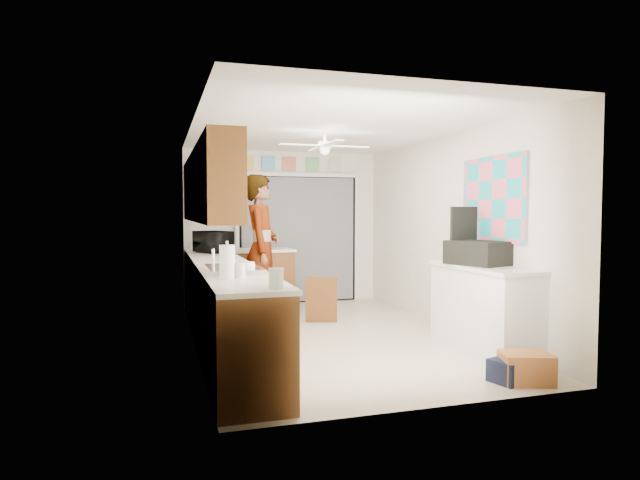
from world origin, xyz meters
TOP-DOWN VIEW (x-y plane):
  - floor at (0.00, 0.00)m, footprint 5.00×5.00m
  - ceiling at (0.00, 0.00)m, footprint 5.00×5.00m
  - wall_back at (0.00, 2.50)m, footprint 3.20×0.00m
  - wall_front at (0.00, -2.50)m, footprint 3.20×0.00m
  - wall_left at (-1.60, 0.00)m, footprint 0.00×5.00m
  - wall_right at (1.60, 0.00)m, footprint 0.00×5.00m
  - left_base_cabinets at (-1.30, 0.00)m, footprint 0.60×4.80m
  - left_countertop at (-1.29, 0.00)m, footprint 0.62×4.80m
  - upper_cabinets at (-1.44, 0.20)m, footprint 0.32×4.00m
  - sink_basin at (-1.29, -1.00)m, footprint 0.50×0.76m
  - faucet at (-1.48, -1.00)m, footprint 0.03×0.03m
  - peninsula_base at (-0.50, 2.00)m, footprint 1.00×0.60m
  - peninsula_top at (-0.50, 2.00)m, footprint 1.04×0.64m
  - back_opening_recess at (0.25, 2.47)m, footprint 2.00×0.06m
  - curtain_panel at (0.25, 2.43)m, footprint 1.90×0.03m
  - door_trim_left at (-0.77, 2.44)m, footprint 0.06×0.04m
  - door_trim_right at (1.27, 2.44)m, footprint 0.06×0.04m
  - door_trim_head at (0.25, 2.44)m, footprint 2.10×0.04m
  - header_frame_0 at (-0.60, 2.47)m, footprint 0.22×0.02m
  - header_frame_1 at (-0.25, 2.47)m, footprint 0.22×0.02m
  - header_frame_2 at (0.10, 2.47)m, footprint 0.22×0.02m
  - header_frame_3 at (0.50, 2.47)m, footprint 0.22×0.02m
  - header_frame_4 at (0.90, 2.47)m, footprint 0.22×0.02m
  - route66_sign at (-0.95, 2.47)m, footprint 0.22×0.02m
  - right_counter_base at (1.35, -1.20)m, footprint 0.50×1.40m
  - right_counter_top at (1.34, -1.20)m, footprint 0.54×1.44m
  - abstract_painting at (1.58, -1.00)m, footprint 0.03×1.15m
  - ceiling_fan at (0.00, 0.20)m, footprint 1.14×1.14m
  - microwave at (-1.24, 1.45)m, footprint 0.56×0.64m
  - soap_bottle at (-1.39, -1.30)m, footprint 0.15×0.15m
  - cup at (-1.17, -1.14)m, footprint 0.14×0.14m
  - jar_a at (-1.14, -2.25)m, footprint 0.11×0.11m
  - jar_b at (-1.31, -1.55)m, footprint 0.12×0.12m
  - paper_towel_roll at (-1.42, -1.54)m, footprint 0.15×0.15m
  - suitcase at (1.32, -1.13)m, footprint 0.61×0.71m
  - suitcase_rim at (1.32, -1.13)m, footprint 0.60×0.69m
  - suitcase_lid at (1.32, -0.84)m, footprint 0.41×0.16m
  - cardboard_box at (1.12, -2.20)m, footprint 0.50×0.44m
  - navy_crate at (1.00, -2.14)m, footprint 0.39×0.35m
  - cabinet_door_panel at (0.12, 0.73)m, footprint 0.46×0.29m
  - man at (-0.65, 0.97)m, footprint 0.68×0.84m
  - dog at (-0.44, 1.48)m, footprint 0.38×0.56m

SIDE VIEW (x-z plane):
  - floor at x=0.00m, z-range 0.00..0.00m
  - navy_crate at x=1.00m, z-range 0.00..0.20m
  - cardboard_box at x=1.12m, z-range 0.00..0.27m
  - dog at x=-0.44m, z-range 0.00..0.40m
  - cabinet_door_panel at x=0.12m, z-range 0.00..0.64m
  - left_base_cabinets at x=-1.30m, z-range 0.00..0.90m
  - peninsula_base at x=-0.50m, z-range 0.00..0.90m
  - right_counter_base at x=1.35m, z-range 0.00..0.90m
  - left_countertop at x=-1.29m, z-range 0.90..0.94m
  - peninsula_top at x=-0.50m, z-range 0.90..0.94m
  - right_counter_top at x=1.34m, z-range 0.90..0.94m
  - sink_basin at x=-1.29m, z-range 0.92..0.98m
  - suitcase_rim at x=1.32m, z-range 0.95..0.97m
  - cup at x=-1.17m, z-range 0.94..1.04m
  - man at x=-0.65m, z-range 0.00..2.01m
  - jar_b at x=-1.31m, z-range 0.94..1.08m
  - jar_a at x=-1.14m, z-range 0.94..1.10m
  - faucet at x=-1.48m, z-range 0.94..1.16m
  - back_opening_recess at x=0.25m, z-range 0.00..2.10m
  - door_trim_left at x=-0.77m, z-range 0.00..2.10m
  - door_trim_right at x=1.27m, z-range 0.00..2.10m
  - curtain_panel at x=0.25m, z-range 0.03..2.08m
  - suitcase at x=1.32m, z-range 0.94..1.20m
  - paper_towel_roll at x=-1.42m, z-range 0.94..1.23m
  - microwave at x=-1.24m, z-range 0.94..1.24m
  - soap_bottle at x=-1.39m, z-range 0.94..1.25m
  - wall_back at x=0.00m, z-range -0.35..2.85m
  - wall_front at x=0.00m, z-range -0.35..2.85m
  - wall_left at x=-1.60m, z-range -1.25..3.75m
  - wall_right at x=1.60m, z-range -1.25..3.75m
  - suitcase_lid at x=1.32m, z-range 1.07..1.57m
  - abstract_painting at x=1.58m, z-range 1.17..2.12m
  - upper_cabinets at x=-1.44m, z-range 1.40..2.20m
  - door_trim_head at x=0.25m, z-range 2.09..2.15m
  - header_frame_0 at x=-0.60m, z-range 2.19..2.41m
  - header_frame_1 at x=-0.25m, z-range 2.19..2.41m
  - header_frame_2 at x=0.10m, z-range 2.19..2.41m
  - header_frame_3 at x=0.50m, z-range 2.19..2.41m
  - header_frame_4 at x=0.90m, z-range 2.19..2.41m
  - route66_sign at x=-0.95m, z-range 2.17..2.43m
  - ceiling_fan at x=0.00m, z-range 2.20..2.44m
  - ceiling at x=0.00m, z-range 2.50..2.50m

